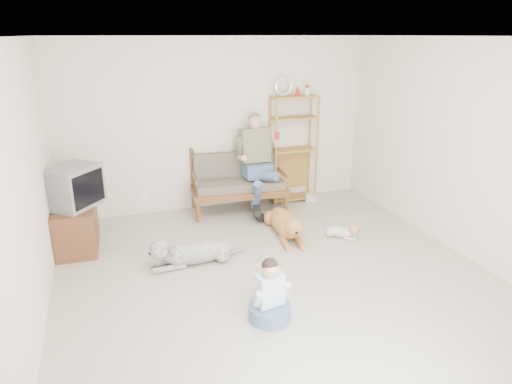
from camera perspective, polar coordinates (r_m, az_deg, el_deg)
name	(u,v)px	position (r m, az deg, el deg)	size (l,w,h in m)	color
floor	(281,283)	(5.37, 3.18, -11.34)	(5.50, 5.50, 0.00)	beige
ceiling	(286,36)	(4.63, 3.82, 18.83)	(5.50, 5.50, 0.00)	white
wall_back	(218,125)	(7.37, -4.78, 8.36)	(5.00, 5.00, 0.00)	silver
wall_front	(486,314)	(2.72, 26.79, -13.46)	(5.00, 5.00, 0.00)	silver
wall_left	(23,197)	(4.54, -27.12, -0.62)	(5.50, 5.50, 0.00)	silver
wall_right	(472,152)	(6.21, 25.41, 4.51)	(5.50, 5.50, 0.00)	silver
loveseat	(238,181)	(7.33, -2.29, 1.36)	(1.56, 0.85, 0.95)	brown
man	(258,169)	(7.14, 0.25, 2.85)	(0.59, 0.85, 1.38)	#4C5F8C
etagere	(293,148)	(7.68, 4.67, 5.47)	(0.79, 0.35, 2.08)	#B58938
book_stack	(311,198)	(7.89, 6.90, -0.71)	(0.20, 0.14, 0.12)	silver
tv_stand	(76,227)	(6.51, -21.56, -4.11)	(0.54, 0.92, 0.60)	brown
crt_tv	(73,187)	(6.32, -21.90, 0.63)	(0.80, 0.82, 0.53)	slate
wall_outlet	(143,196)	(7.43, -13.89, -0.45)	(0.12, 0.02, 0.08)	white
golden_retriever	(286,224)	(6.50, 3.74, -4.02)	(0.46, 1.37, 0.42)	#A66B39
shaggy_dog	(190,252)	(5.77, -8.23, -7.48)	(1.31, 0.37, 0.39)	white
terrier	(344,231)	(6.56, 10.88, -4.86)	(0.47, 0.44, 0.22)	silver
child	(270,298)	(4.66, 1.72, -13.05)	(0.43, 0.43, 0.67)	#4C5F8C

